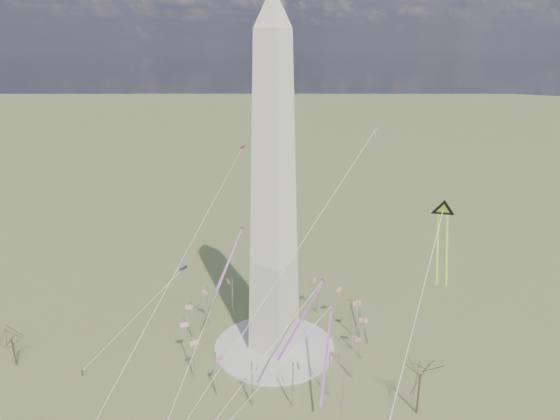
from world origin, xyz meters
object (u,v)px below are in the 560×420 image
Objects in this scene: person_west at (82,373)px; kite_delta_black at (443,214)px; tree_near at (421,371)px; washington_monument at (274,196)px.

person_west is 0.10× the size of kite_delta_black.
tree_near is 90.30m from person_west.
kite_delta_black reaches higher than tree_near.
person_west is at bearing -155.45° from tree_near.
washington_monument reaches higher than kite_delta_black.
kite_delta_black is at bearing -119.14° from person_west.
washington_monument is 71.88m from person_west.
tree_near is at bearing -130.22° from person_west.
kite_delta_black is (41.54, 15.37, -1.79)m from washington_monument.
washington_monument is 44.33m from kite_delta_black.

